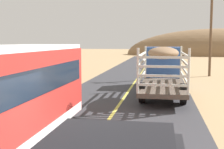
{
  "coord_description": "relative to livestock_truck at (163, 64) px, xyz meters",
  "views": [
    {
      "loc": [
        2.23,
        -6.98,
        3.36
      ],
      "look_at": [
        0.0,
        6.25,
        1.87
      ],
      "focal_mm": 48.37,
      "sensor_mm": 36.0,
      "label": 1
    }
  ],
  "objects": [
    {
      "name": "distant_hill",
      "position": [
        13.64,
        56.16,
        -1.79
      ],
      "size": [
        45.25,
        19.72,
        12.79
      ],
      "primitive_type": "ellipsoid",
      "color": "olive",
      "rests_on": "ground"
    },
    {
      "name": "livestock_truck",
      "position": [
        0.0,
        0.0,
        0.0
      ],
      "size": [
        2.53,
        9.7,
        3.02
      ],
      "color": "#3359A5",
      "rests_on": "road_surface"
    },
    {
      "name": "power_pole_mid",
      "position": [
        4.44,
        9.25,
        2.94
      ],
      "size": [
        2.2,
        0.24,
        8.86
      ],
      "color": "brown",
      "rests_on": "ground"
    }
  ]
}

